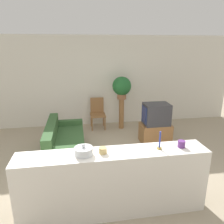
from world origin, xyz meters
TOP-DOWN VIEW (x-y plane):
  - ground_plane at (0.00, 0.00)m, footprint 14.00×14.00m
  - wall_back at (0.00, 3.43)m, footprint 9.00×0.06m
  - couch at (-0.80, 1.47)m, footprint 0.82×1.73m
  - tv_stand at (1.48, 1.78)m, footprint 0.76×0.49m
  - television at (1.47, 1.78)m, footprint 0.64×0.47m
  - wooden_chair at (0.12, 3.06)m, footprint 0.44×0.44m
  - plant_stand at (0.82, 2.89)m, footprint 0.15×0.15m
  - potted_plant at (0.82, 2.89)m, footprint 0.54×0.54m
  - foreground_counter at (0.00, -0.49)m, footprint 2.71×0.44m
  - decorative_bowl at (-0.41, -0.49)m, footprint 0.26×0.26m
  - candle_jar at (-0.15, -0.49)m, footprint 0.11×0.11m
  - candlestick at (0.67, -0.49)m, footprint 0.07×0.07m
  - coffee_tin at (1.00, -0.49)m, footprint 0.11×0.11m

SIDE VIEW (x-z plane):
  - ground_plane at x=0.00m, z-range 0.00..0.00m
  - tv_stand at x=1.48m, z-range 0.00..0.49m
  - couch at x=-0.80m, z-range -0.10..0.64m
  - plant_stand at x=0.82m, z-range 0.00..0.91m
  - foreground_counter at x=0.00m, z-range 0.00..0.98m
  - wooden_chair at x=0.12m, z-range 0.04..0.95m
  - television at x=1.47m, z-range 0.49..1.02m
  - candle_jar at x=-0.15m, z-range 0.98..1.06m
  - coffee_tin at x=1.00m, z-range 0.98..1.08m
  - decorative_bowl at x=-0.41m, z-range 0.95..1.11m
  - candlestick at x=0.67m, z-range 0.94..1.20m
  - potted_plant at x=0.82m, z-range 0.94..1.60m
  - wall_back at x=0.00m, z-range 0.00..2.70m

